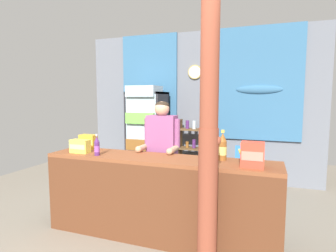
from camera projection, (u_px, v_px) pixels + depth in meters
ground_plane at (167, 212)px, 3.85m from camera, size 7.68×7.68×0.00m
back_wall_curtained at (199, 103)px, 5.39m from camera, size 4.62×0.22×2.89m
stall_counter at (155, 192)px, 3.01m from camera, size 2.66×0.51×0.94m
timber_post at (209, 134)px, 2.44m from camera, size 0.20×0.18×2.69m
drink_fridge at (147, 129)px, 5.23m from camera, size 0.68×0.67×1.83m
bottle_shelf_rack at (191, 150)px, 5.14m from camera, size 0.48×0.28×1.20m
plastic_lawn_chair at (250, 168)px, 4.36m from camera, size 0.48×0.48×0.86m
shopkeeper at (162, 147)px, 3.51m from camera, size 0.48×0.42×1.57m
soda_bottle_iced_tea at (223, 147)px, 2.93m from camera, size 0.09×0.09×0.33m
soda_bottle_grape_soda at (97, 146)px, 3.16m from camera, size 0.06×0.06×0.25m
snack_box_crackers at (253, 155)px, 2.63m from camera, size 0.22×0.16×0.25m
snack_box_instant_noodle at (80, 146)px, 3.31m from camera, size 0.24×0.11×0.16m
snack_box_choco_powder at (88, 142)px, 3.60m from camera, size 0.22×0.12×0.18m
banana_bunch at (250, 155)px, 2.90m from camera, size 0.28×0.06×0.16m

